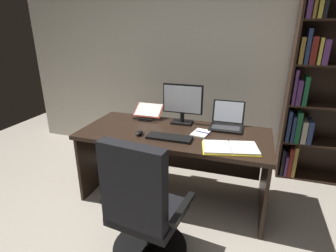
% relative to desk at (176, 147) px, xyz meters
% --- Properties ---
extents(wall_back, '(5.41, 0.12, 2.50)m').
position_rel_desk_xyz_m(wall_back, '(0.13, 1.06, 0.70)').
color(wall_back, beige).
rests_on(wall_back, ground).
extents(desk, '(1.85, 0.81, 0.75)m').
position_rel_desk_xyz_m(desk, '(0.00, 0.00, 0.00)').
color(desk, black).
rests_on(desk, ground).
extents(bookshelf, '(0.90, 0.31, 2.24)m').
position_rel_desk_xyz_m(bookshelf, '(1.41, 0.84, 0.52)').
color(bookshelf, black).
rests_on(bookshelf, ground).
extents(office_chair, '(0.65, 0.60, 1.03)m').
position_rel_desk_xyz_m(office_chair, '(0.02, -0.95, -0.12)').
color(office_chair, black).
rests_on(office_chair, ground).
extents(monitor, '(0.43, 0.16, 0.42)m').
position_rel_desk_xyz_m(monitor, '(0.01, 0.20, 0.40)').
color(monitor, black).
rests_on(monitor, desk).
extents(laptop, '(0.33, 0.31, 0.26)m').
position_rel_desk_xyz_m(laptop, '(0.48, 0.20, 0.25)').
color(laptop, black).
rests_on(laptop, desk).
extents(keyboard, '(0.42, 0.15, 0.02)m').
position_rel_desk_xyz_m(keyboard, '(0.01, -0.26, 0.21)').
color(keyboard, black).
rests_on(keyboard, desk).
extents(computer_mouse, '(0.06, 0.10, 0.04)m').
position_rel_desk_xyz_m(computer_mouse, '(-0.29, -0.26, 0.22)').
color(computer_mouse, black).
rests_on(computer_mouse, desk).
extents(reading_stand_with_book, '(0.31, 0.25, 0.15)m').
position_rel_desk_xyz_m(reading_stand_with_book, '(-0.41, 0.25, 0.27)').
color(reading_stand_with_book, black).
rests_on(reading_stand_with_book, desk).
extents(open_binder, '(0.52, 0.37, 0.02)m').
position_rel_desk_xyz_m(open_binder, '(0.57, -0.31, 0.21)').
color(open_binder, yellow).
rests_on(open_binder, desk).
extents(notepad, '(0.18, 0.23, 0.01)m').
position_rel_desk_xyz_m(notepad, '(0.26, -0.04, 0.20)').
color(notepad, silver).
rests_on(notepad, desk).
extents(pen, '(0.14, 0.04, 0.01)m').
position_rel_desk_xyz_m(pen, '(0.28, -0.04, 0.21)').
color(pen, navy).
rests_on(pen, notepad).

